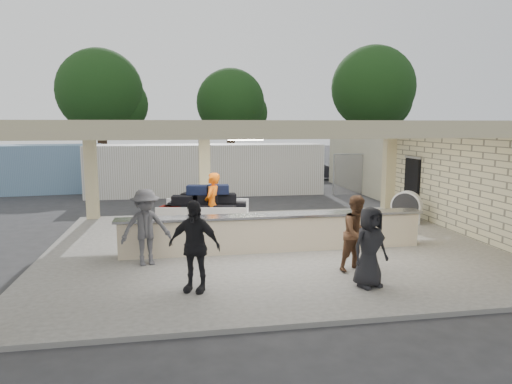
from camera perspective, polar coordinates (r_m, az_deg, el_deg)
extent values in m
plane|color=#28292B|center=(12.79, 1.78, -7.12)|extent=(120.00, 120.00, 0.00)
cube|color=#5E5B57|center=(12.78, 1.78, -6.91)|extent=(12.00, 10.00, 0.10)
cube|color=#CCC088|center=(12.32, 1.85, 8.76)|extent=(12.00, 10.00, 0.02)
cube|color=beige|center=(14.85, 25.12, 1.14)|extent=(0.02, 10.00, 3.50)
cube|color=black|center=(17.59, 18.89, 0.54)|extent=(0.10, 0.95, 2.10)
cube|color=#CCC088|center=(17.00, -1.43, 7.67)|extent=(12.00, 0.50, 0.60)
cube|color=#CCC088|center=(7.63, 9.33, 7.71)|extent=(12.00, 0.30, 0.30)
cube|color=#CCC088|center=(17.16, -19.92, 2.49)|extent=(0.40, 0.40, 3.50)
cube|color=#CCC088|center=(16.92, -6.45, 2.86)|extent=(0.40, 0.40, 3.50)
cube|color=#CCC088|center=(18.87, 16.29, 3.15)|extent=(0.40, 0.40, 3.50)
cube|color=white|center=(16.76, -1.30, 6.56)|extent=(1.30, 0.12, 0.06)
cube|color=#FFEABF|center=(14.96, 15.20, 8.30)|extent=(0.55, 0.55, 0.04)
cube|color=#FFEABF|center=(13.17, 18.91, 8.16)|extent=(0.55, 0.55, 0.04)
cube|color=#FFEABF|center=(11.45, 23.74, 7.93)|extent=(0.55, 0.55, 0.04)
cube|color=beige|center=(12.18, 2.27, -5.25)|extent=(8.00, 0.50, 0.90)
cube|color=#B7B7BC|center=(12.07, 2.28, -2.94)|extent=(8.20, 0.58, 0.06)
cube|color=silver|center=(13.87, -6.44, -2.85)|extent=(2.85, 2.01, 0.13)
cylinder|color=black|center=(13.57, -11.10, -5.02)|extent=(0.20, 0.43, 0.42)
cylinder|color=black|center=(14.67, -10.21, -3.98)|extent=(0.20, 0.43, 0.42)
cylinder|color=black|center=(13.31, -2.21, -5.13)|extent=(0.20, 0.43, 0.42)
cylinder|color=black|center=(14.43, -2.00, -4.06)|extent=(0.20, 0.43, 0.42)
cube|color=silver|center=(14.59, -6.08, -1.44)|extent=(2.58, 0.52, 0.31)
cube|color=silver|center=(13.06, -6.86, -2.63)|extent=(2.58, 0.52, 0.31)
cube|color=black|center=(13.65, -10.10, -2.26)|extent=(0.67, 0.50, 0.27)
cube|color=black|center=(13.54, -7.05, -2.28)|extent=(0.67, 0.50, 0.27)
cube|color=black|center=(13.46, -3.95, -2.30)|extent=(0.67, 0.50, 0.27)
cube|color=black|center=(14.26, -9.64, -1.79)|extent=(0.67, 0.50, 0.27)
cube|color=black|center=(14.15, -6.72, -1.81)|extent=(0.67, 0.50, 0.27)
cube|color=black|center=(14.07, -3.76, -1.82)|extent=(0.67, 0.50, 0.27)
cube|color=black|center=(13.67, -9.19, -1.02)|extent=(0.67, 0.50, 0.27)
cube|color=black|center=(13.77, -6.04, -0.89)|extent=(0.67, 0.50, 0.27)
cube|color=black|center=(13.92, -3.80, -0.76)|extent=(0.67, 0.50, 0.27)
cube|color=black|center=(14.14, -8.00, -0.68)|extent=(0.67, 0.50, 0.27)
cube|color=black|center=(13.76, -7.35, 0.27)|extent=(0.67, 0.50, 0.27)
cube|color=black|center=(13.80, -4.71, 0.33)|extent=(0.67, 0.50, 0.27)
cube|color=#590F0C|center=(13.57, -10.61, -2.34)|extent=(0.67, 0.50, 0.27)
cube|color=black|center=(14.05, -2.48, -1.83)|extent=(0.67, 0.50, 0.27)
cube|color=black|center=(14.19, -6.27, -0.62)|extent=(0.67, 0.50, 0.27)
cylinder|color=silver|center=(16.24, 18.30, -1.63)|extent=(0.96, 0.92, 1.00)
cylinder|color=black|center=(16.24, 18.30, -1.63)|extent=(0.91, 0.88, 0.89)
cube|color=silver|center=(16.17, 17.19, -3.22)|extent=(0.07, 0.55, 0.33)
cube|color=silver|center=(16.48, 19.25, -3.11)|extent=(0.07, 0.55, 0.33)
imported|color=orange|center=(13.65, -5.46, -1.60)|extent=(0.65, 0.80, 1.92)
imported|color=brown|center=(10.69, 12.59, -5.06)|extent=(0.93, 0.63, 1.75)
imported|color=black|center=(9.25, -7.75, -6.70)|extent=(1.15, 0.82, 1.86)
imported|color=#46464B|center=(11.15, -13.60, -4.30)|extent=(1.25, 0.72, 1.84)
imported|color=black|center=(9.71, 14.04, -6.68)|extent=(0.88, 0.57, 1.68)
imported|color=silver|center=(28.07, 15.89, 2.65)|extent=(5.39, 2.80, 1.50)
imported|color=silver|center=(29.20, 17.62, 2.72)|extent=(4.59, 1.88, 1.43)
imported|color=black|center=(29.05, 5.12, 3.13)|extent=(4.78, 2.94, 1.50)
cube|color=silver|center=(22.68, -6.21, 2.84)|extent=(11.38, 2.40, 2.46)
cube|color=#6B8DAB|center=(25.87, -29.13, 2.45)|extent=(9.44, 3.08, 2.41)
cylinder|color=gray|center=(22.49, 9.67, 2.13)|extent=(0.06, 0.06, 2.00)
cylinder|color=gray|center=(23.23, 14.32, 2.18)|extent=(0.06, 0.06, 2.00)
cylinder|color=gray|center=(24.12, 18.67, 2.22)|extent=(0.06, 0.06, 2.00)
cylinder|color=gray|center=(25.14, 22.68, 2.25)|extent=(0.06, 0.06, 2.00)
cylinder|color=gray|center=(26.27, 26.37, 2.26)|extent=(0.06, 0.06, 2.00)
cube|color=gray|center=(25.14, 22.68, 2.25)|extent=(12.00, 0.02, 2.00)
cylinder|color=gray|center=(25.06, 22.81, 4.52)|extent=(12.00, 0.05, 0.05)
cylinder|color=#382619|center=(36.50, -18.66, 6.16)|extent=(0.70, 0.70, 4.50)
sphere|color=black|center=(36.56, -18.93, 11.81)|extent=(6.30, 6.30, 6.30)
sphere|color=black|center=(36.94, -16.85, 10.46)|extent=(4.50, 4.50, 4.50)
cylinder|color=#382619|center=(38.35, -3.16, 6.31)|extent=(0.70, 0.70, 4.00)
sphere|color=black|center=(38.37, -3.20, 11.09)|extent=(5.60, 5.60, 5.60)
sphere|color=black|center=(39.09, -1.52, 9.88)|extent=(4.00, 4.00, 4.00)
cylinder|color=#382619|center=(40.58, 14.21, 6.89)|extent=(0.70, 0.70, 5.00)
sphere|color=black|center=(40.69, 14.42, 12.53)|extent=(7.00, 7.00, 7.00)
sphere|color=black|center=(41.67, 15.56, 11.00)|extent=(5.00, 5.00, 5.00)
cube|color=beige|center=(25.18, 18.65, 3.84)|extent=(6.00, 8.00, 3.20)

